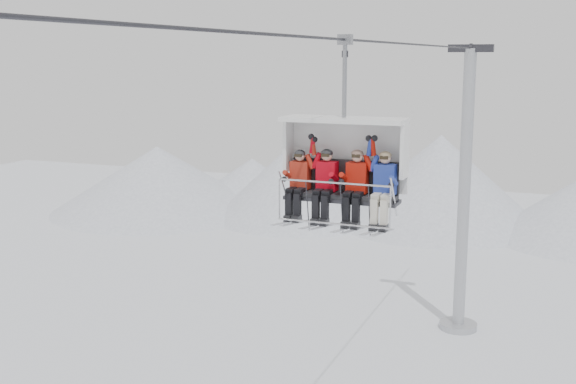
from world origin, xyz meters
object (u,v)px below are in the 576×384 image
at_px(skier_far_left, 299,181).
at_px(skier_center_left, 325,182).
at_px(lift_tower_right, 463,212).
at_px(chairlift_carrier, 345,158).
at_px(skier_far_right, 384,185).
at_px(skier_center_right, 356,184).

relative_size(skier_far_left, skier_center_left, 0.98).
height_order(lift_tower_right, chairlift_carrier, lift_tower_right).
relative_size(lift_tower_right, skier_far_right, 7.70).
relative_size(skier_center_left, skier_far_right, 0.99).
bearing_deg(chairlift_carrier, skier_center_left, -138.55).
xyz_separation_m(lift_tower_right, skier_far_left, (-0.98, -18.93, 4.44)).
distance_m(skier_far_left, skier_far_right, 1.94).
bearing_deg(chairlift_carrier, lift_tower_right, 90.00).
height_order(chairlift_carrier, skier_center_left, chairlift_carrier).
relative_size(chairlift_carrier, skier_center_right, 2.26).
bearing_deg(lift_tower_right, skier_center_left, -91.06).
relative_size(chairlift_carrier, skier_far_right, 2.27).
bearing_deg(lift_tower_right, skier_far_left, -92.97).
bearing_deg(skier_far_right, skier_center_right, 179.95).
bearing_deg(lift_tower_right, chairlift_carrier, -90.00).
height_order(lift_tower_right, skier_center_right, lift_tower_right).
xyz_separation_m(chairlift_carrier, skier_center_right, (0.34, -0.31, -0.50)).
bearing_deg(skier_far_right, lift_tower_right, 92.90).
bearing_deg(skier_far_left, skier_far_right, 0.20).
bearing_deg(skier_center_right, skier_center_left, -179.82).
distance_m(lift_tower_right, skier_far_right, 19.47).
distance_m(lift_tower_right, chairlift_carrier, 19.27).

